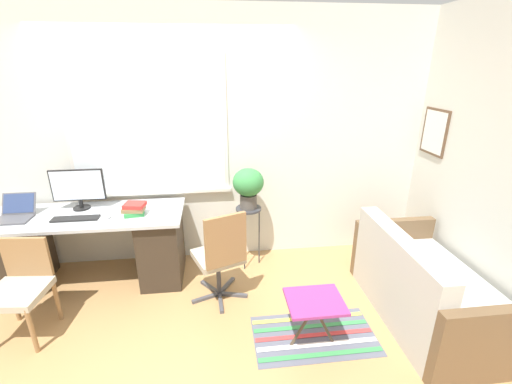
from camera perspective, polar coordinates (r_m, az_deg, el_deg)
The scene contains 16 objects.
ground_plane at distance 3.62m, azimuth -12.86°, elevation -16.29°, with size 14.00×14.00×0.00m, color tan.
wall_back_with_window at distance 3.77m, azimuth -13.63°, elevation 7.97°, with size 9.00×0.12×2.70m.
wall_right_with_picture at distance 3.80m, azimuth 31.50°, elevation 5.50°, with size 0.08×9.00×2.70m.
desk at distance 3.90m, azimuth -25.75°, elevation -8.17°, with size 1.87×0.69×0.76m.
laptop at distance 3.99m, azimuth -35.22°, elevation -2.97°, with size 0.31×0.32×0.21m.
monitor at distance 3.84m, azimuth -27.53°, elevation 0.68°, with size 0.51×0.16×0.41m.
keyboard at distance 3.67m, azimuth -27.87°, elevation -3.94°, with size 0.43×0.11×0.02m.
mouse at distance 3.57m, azimuth -23.29°, elevation -3.78°, with size 0.04×0.06×0.03m.
book_stack at distance 3.53m, azimuth -19.63°, elevation -2.67°, with size 0.22×0.19×0.12m.
desk_chair_wooden at distance 3.48m, azimuth -34.67°, elevation -12.77°, with size 0.46×0.47×0.80m.
office_chair_swivel at distance 3.22m, azimuth -5.92°, elevation -10.45°, with size 0.54×0.54×0.95m.
couch_loveseat at distance 3.48m, azimuth 26.29°, elevation -14.36°, with size 0.84×1.48×0.81m.
plant_stand at distance 3.71m, azimuth -1.25°, elevation -3.82°, with size 0.28×0.28×0.69m.
potted_plant at distance 3.58m, azimuth -1.30°, elevation 1.20°, with size 0.33×0.33×0.44m.
floor_rug_striped at distance 3.16m, azimuth 9.66°, elevation -22.49°, with size 1.02×0.57×0.01m.
folding_stool at distance 2.84m, azimuth 9.76°, elevation -17.90°, with size 0.44×0.37×0.44m.
Camera 1 is at (0.43, -2.89, 2.15)m, focal length 24.00 mm.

